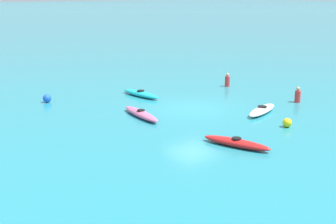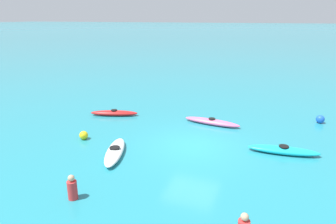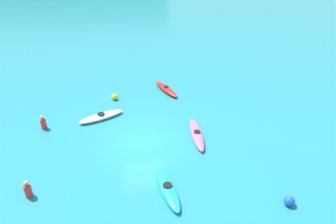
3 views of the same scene
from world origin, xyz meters
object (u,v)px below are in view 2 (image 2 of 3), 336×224
at_px(kayak_red, 114,113).
at_px(kayak_cyan, 283,150).
at_px(kayak_pink, 212,122).
at_px(kayak_white, 115,151).
at_px(buoy_blue, 320,119).
at_px(buoy_yellow, 84,135).
at_px(person_by_kayaks, 72,188).

distance_m(kayak_red, kayak_cyan, 9.92).
height_order(kayak_pink, kayak_cyan, same).
height_order(kayak_red, kayak_white, same).
distance_m(kayak_white, buoy_blue, 11.72).
bearing_deg(buoy_yellow, kayak_red, 7.82).
height_order(buoy_blue, person_by_kayaks, person_by_kayaks).
bearing_deg(person_by_kayaks, kayak_red, 21.92).
distance_m(kayak_cyan, kayak_white, 7.42).
bearing_deg(buoy_blue, kayak_red, 104.65).
bearing_deg(kayak_white, person_by_kayaks, -173.23).
bearing_deg(kayak_white, kayak_cyan, -67.97).
distance_m(kayak_pink, buoy_blue, 6.20).
height_order(kayak_red, buoy_blue, buoy_blue).
distance_m(kayak_pink, person_by_kayaks, 9.07).
height_order(kayak_pink, buoy_yellow, buoy_yellow).
bearing_deg(kayak_cyan, kayak_red, 78.69).
relative_size(kayak_cyan, buoy_blue, 6.62).
bearing_deg(person_by_kayaks, kayak_pink, -17.21).
bearing_deg(kayak_white, kayak_pink, -30.17).
height_order(kayak_pink, kayak_white, same).
xyz_separation_m(buoy_blue, buoy_yellow, (-6.80, 11.11, -0.02)).
distance_m(kayak_pink, kayak_white, 6.13).
bearing_deg(kayak_pink, person_by_kayaks, 162.79).
distance_m(kayak_red, person_by_kayaks, 8.72).
bearing_deg(buoy_blue, buoy_yellow, 121.44).
distance_m(kayak_red, buoy_blue, 12.02).
bearing_deg(kayak_red, buoy_yellow, -172.18).
bearing_deg(kayak_cyan, kayak_pink, 56.42).
bearing_deg(buoy_yellow, kayak_white, -112.54).
relative_size(kayak_red, kayak_pink, 0.90).
xyz_separation_m(kayak_white, buoy_blue, (7.77, -8.77, 0.07)).
bearing_deg(kayak_white, buoy_blue, -48.49).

